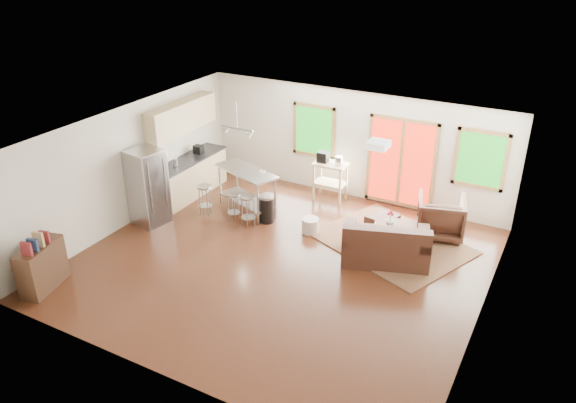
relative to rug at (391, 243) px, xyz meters
The scene contains 29 objects.
floor 2.40m from the rug, 133.60° to the right, with size 7.50×7.00×0.02m, color #35180D.
ceiling 3.54m from the rug, 133.60° to the right, with size 7.50×7.00×0.02m, color silver.
back_wall 2.74m from the rug, 133.14° to the left, with size 7.50×0.02×2.60m, color beige.
left_wall 5.83m from the rug, 162.19° to the right, with size 0.02×7.00×2.60m, color beige.
right_wall 3.02m from the rug, 39.63° to the right, with size 0.02×7.00×2.60m, color beige.
front_wall 5.65m from the rug, 107.52° to the right, with size 7.50×0.02×2.60m, color beige.
window_left 3.50m from the rug, 147.11° to the left, with size 1.10×0.05×1.30m.
french_doors 2.08m from the rug, 104.92° to the left, with size 1.60×0.05×2.10m.
window_right 2.59m from the rug, 54.15° to the left, with size 1.10×0.05×1.30m.
rug is the anchor object (origin of this frame).
loveseat 0.81m from the rug, 81.55° to the right, with size 1.87×1.42×0.88m.
coffee_table 0.35m from the rug, 74.25° to the left, with size 1.06×0.79×0.38m.
armchair 1.20m from the rug, 46.49° to the left, with size 0.94×0.88×0.97m, color black.
ottoman 0.57m from the rug, 131.98° to the left, with size 0.57×0.57×0.38m, color black.
pouf 1.74m from the rug, 167.69° to the right, with size 0.37×0.37×0.32m, color beige.
vase 0.51m from the rug, 158.94° to the left, with size 0.22×0.23×0.32m.
book 0.73m from the rug, 17.18° to the right, with size 0.20×0.03×0.27m, color maroon.
cabinets 5.23m from the rug, behind, with size 0.64×2.24×2.30m.
refrigerator 5.32m from the rug, 162.02° to the right, with size 0.78×0.76×1.69m.
island 3.50m from the rug, behind, with size 1.70×1.15×1.00m.
cup 3.22m from the rug, behind, with size 0.12×0.10×0.12m, color silver.
bar_stool_a 4.27m from the rug, 169.95° to the right, with size 0.41×0.41×0.70m.
bar_stool_b 3.54m from the rug, 168.60° to the right, with size 0.31×0.31×0.66m.
bar_stool_c 3.14m from the rug, 165.55° to the right, with size 0.46×0.46×0.73m.
trash_can 2.81m from the rug, behind, with size 0.36×0.36×0.63m.
kitchen_cart 2.52m from the rug, 147.66° to the left, with size 0.79×0.52×1.19m.
bookshelf 6.75m from the rug, 138.03° to the right, with size 0.61×1.04×1.15m.
ceiling_flush 2.76m from the rug, 92.91° to the right, with size 0.35×0.35×0.12m, color white.
pendant_light 4.03m from the rug, behind, with size 0.80×0.18×0.79m.
Camera 1 is at (4.56, -8.13, 5.88)m, focal length 35.00 mm.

